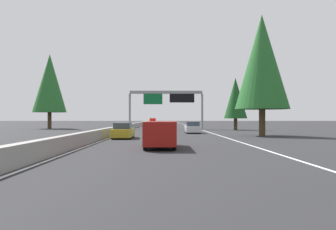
{
  "coord_description": "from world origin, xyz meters",
  "views": [
    {
      "loc": [
        -2.18,
        -5.46,
        1.92
      ],
      "look_at": [
        60.19,
        -6.27,
        2.48
      ],
      "focal_mm": 35.63,
      "sensor_mm": 36.0,
      "label": 1
    }
  ],
  "objects_px": {
    "conifer_right_near": "(262,62)",
    "conifer_left_near": "(50,83)",
    "sedan_distant_b": "(192,128)",
    "minivan_mid_center": "(160,133)",
    "sedan_far_left": "(123,131)",
    "sign_gantry_overhead": "(167,99)",
    "pickup_near_right": "(153,121)",
    "conifer_right_mid": "(236,98)"
  },
  "relations": [
    {
      "from": "pickup_near_right",
      "to": "conifer_right_near",
      "type": "height_order",
      "value": "conifer_right_near"
    },
    {
      "from": "minivan_mid_center",
      "to": "sedan_distant_b",
      "type": "relative_size",
      "value": 1.14
    },
    {
      "from": "sedan_far_left",
      "to": "sedan_distant_b",
      "type": "bearing_deg",
      "value": -34.83
    },
    {
      "from": "sedan_far_left",
      "to": "conifer_right_mid",
      "type": "bearing_deg",
      "value": -35.15
    },
    {
      "from": "sign_gantry_overhead",
      "to": "sedan_distant_b",
      "type": "bearing_deg",
      "value": -167.95
    },
    {
      "from": "pickup_near_right",
      "to": "conifer_left_near",
      "type": "height_order",
      "value": "conifer_left_near"
    },
    {
      "from": "sign_gantry_overhead",
      "to": "sedan_far_left",
      "type": "bearing_deg",
      "value": 170.09
    },
    {
      "from": "sign_gantry_overhead",
      "to": "conifer_left_near",
      "type": "bearing_deg",
      "value": 80.94
    },
    {
      "from": "sedan_far_left",
      "to": "conifer_left_near",
      "type": "relative_size",
      "value": 0.33
    },
    {
      "from": "pickup_near_right",
      "to": "conifer_right_near",
      "type": "relative_size",
      "value": 0.43
    },
    {
      "from": "pickup_near_right",
      "to": "conifer_left_near",
      "type": "bearing_deg",
      "value": 158.67
    },
    {
      "from": "sedan_far_left",
      "to": "sedan_distant_b",
      "type": "height_order",
      "value": "same"
    },
    {
      "from": "minivan_mid_center",
      "to": "sedan_far_left",
      "type": "distance_m",
      "value": 10.68
    },
    {
      "from": "conifer_right_near",
      "to": "conifer_right_mid",
      "type": "distance_m",
      "value": 17.93
    },
    {
      "from": "pickup_near_right",
      "to": "conifer_right_mid",
      "type": "xyz_separation_m",
      "value": [
        -50.3,
        -14.96,
        4.17
      ]
    },
    {
      "from": "sedan_distant_b",
      "to": "conifer_right_mid",
      "type": "bearing_deg",
      "value": -35.45
    },
    {
      "from": "sedan_far_left",
      "to": "conifer_right_near",
      "type": "xyz_separation_m",
      "value": [
        4.13,
        -14.38,
        7.26
      ]
    },
    {
      "from": "pickup_near_right",
      "to": "conifer_right_mid",
      "type": "height_order",
      "value": "conifer_right_mid"
    },
    {
      "from": "sedan_distant_b",
      "to": "conifer_left_near",
      "type": "relative_size",
      "value": 0.33
    },
    {
      "from": "conifer_right_mid",
      "to": "conifer_left_near",
      "type": "xyz_separation_m",
      "value": [
        6.68,
        31.99,
        3.07
      ]
    },
    {
      "from": "sedan_distant_b",
      "to": "minivan_mid_center",
      "type": "bearing_deg",
      "value": 169.43
    },
    {
      "from": "minivan_mid_center",
      "to": "conifer_left_near",
      "type": "relative_size",
      "value": 0.37
    },
    {
      "from": "conifer_right_mid",
      "to": "sedan_distant_b",
      "type": "bearing_deg",
      "value": 144.55
    },
    {
      "from": "pickup_near_right",
      "to": "sedan_far_left",
      "type": "bearing_deg",
      "value": 179.69
    },
    {
      "from": "sedan_distant_b",
      "to": "conifer_left_near",
      "type": "bearing_deg",
      "value": 53.63
    },
    {
      "from": "conifer_right_near",
      "to": "conifer_left_near",
      "type": "height_order",
      "value": "conifer_left_near"
    },
    {
      "from": "sign_gantry_overhead",
      "to": "conifer_right_mid",
      "type": "distance_m",
      "value": 11.45
    },
    {
      "from": "sign_gantry_overhead",
      "to": "pickup_near_right",
      "type": "xyz_separation_m",
      "value": [
        46.98,
        4.0,
        -4.3
      ]
    },
    {
      "from": "conifer_right_near",
      "to": "conifer_left_near",
      "type": "relative_size",
      "value": 0.97
    },
    {
      "from": "minivan_mid_center",
      "to": "sedan_far_left",
      "type": "height_order",
      "value": "minivan_mid_center"
    },
    {
      "from": "sedan_distant_b",
      "to": "conifer_right_near",
      "type": "distance_m",
      "value": 12.01
    },
    {
      "from": "conifer_right_mid",
      "to": "conifer_left_near",
      "type": "height_order",
      "value": "conifer_left_near"
    },
    {
      "from": "minivan_mid_center",
      "to": "conifer_right_near",
      "type": "height_order",
      "value": "conifer_right_near"
    },
    {
      "from": "sedan_distant_b",
      "to": "conifer_right_near",
      "type": "relative_size",
      "value": 0.34
    },
    {
      "from": "conifer_right_near",
      "to": "conifer_right_mid",
      "type": "bearing_deg",
      "value": -3.15
    },
    {
      "from": "minivan_mid_center",
      "to": "conifer_right_near",
      "type": "bearing_deg",
      "value": -37.28
    },
    {
      "from": "conifer_right_mid",
      "to": "minivan_mid_center",
      "type": "bearing_deg",
      "value": 159.73
    },
    {
      "from": "conifer_right_near",
      "to": "conifer_left_near",
      "type": "bearing_deg",
      "value": 51.86
    },
    {
      "from": "minivan_mid_center",
      "to": "sedan_distant_b",
      "type": "height_order",
      "value": "minivan_mid_center"
    },
    {
      "from": "sedan_far_left",
      "to": "pickup_near_right",
      "type": "xyz_separation_m",
      "value": [
        72.11,
        -0.4,
        0.23
      ]
    },
    {
      "from": "sign_gantry_overhead",
      "to": "minivan_mid_center",
      "type": "xyz_separation_m",
      "value": [
        -35.18,
        0.8,
        -4.26
      ]
    },
    {
      "from": "pickup_near_right",
      "to": "conifer_right_near",
      "type": "distance_m",
      "value": 69.76
    }
  ]
}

